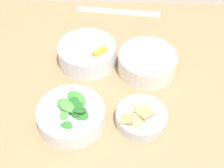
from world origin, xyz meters
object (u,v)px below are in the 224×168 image
(bowl_carrots, at_px, (87,53))
(ruler, at_px, (118,12))
(bowl_cookies, at_px, (141,116))
(bowl_greens, at_px, (72,114))
(bowl_beans_hotdog, at_px, (147,63))

(bowl_carrots, bearing_deg, ruler, 71.87)
(bowl_carrots, distance_m, ruler, 0.31)
(bowl_cookies, relative_size, ruler, 0.43)
(ruler, bearing_deg, bowl_cookies, -82.27)
(bowl_carrots, relative_size, bowl_cookies, 1.32)
(bowl_cookies, distance_m, ruler, 0.53)
(bowl_greens, distance_m, ruler, 0.55)
(bowl_carrots, height_order, bowl_greens, bowl_greens)
(bowl_beans_hotdog, relative_size, ruler, 0.55)
(bowl_cookies, bearing_deg, ruler, 97.73)
(ruler, bearing_deg, bowl_greens, -102.05)
(bowl_greens, bearing_deg, bowl_beans_hotdog, 44.87)
(bowl_carrots, height_order, ruler, bowl_carrots)
(bowl_carrots, relative_size, ruler, 0.56)
(bowl_cookies, bearing_deg, bowl_greens, -177.56)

